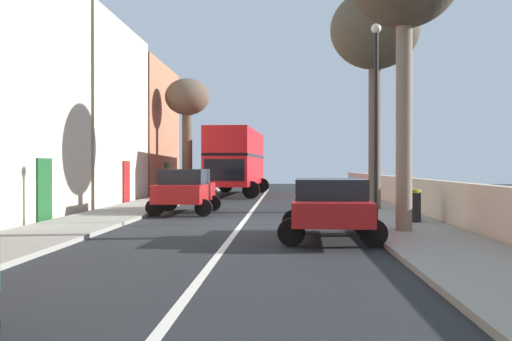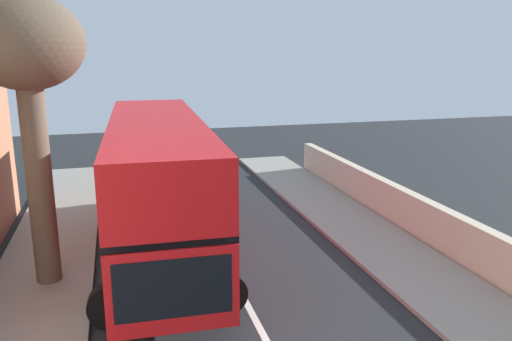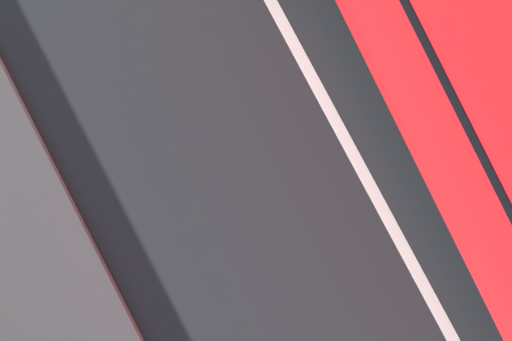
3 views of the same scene
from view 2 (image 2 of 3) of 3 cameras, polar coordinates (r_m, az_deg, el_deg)
The scene contains 2 objects.
double_decker_bus at distance 14.69m, azimuth -11.06°, elevation -0.88°, with size 3.87×11.27×4.06m.
street_tree_left_2 at distance 13.21m, azimuth -24.60°, elevation 11.50°, with size 2.73×2.73×7.13m.
Camera 2 is at (-2.74, 3.77, 5.96)m, focal length 35.23 mm.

